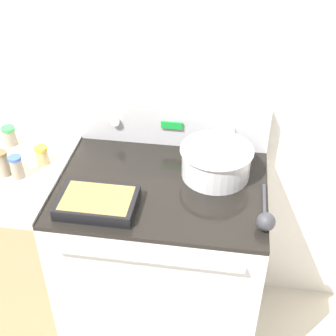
% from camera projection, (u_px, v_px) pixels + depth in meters
% --- Properties ---
extents(kitchen_wall, '(8.00, 0.05, 2.50)m').
position_uv_depth(kitchen_wall, '(175.00, 61.00, 1.88)').
color(kitchen_wall, silver).
rests_on(kitchen_wall, ground_plane).
extents(stove_range, '(0.81, 0.65, 0.90)m').
position_uv_depth(stove_range, '(163.00, 262.00, 2.07)').
color(stove_range, '#BCBCC1').
rests_on(stove_range, ground_plane).
extents(control_panel, '(0.81, 0.07, 0.19)m').
position_uv_depth(control_panel, '(173.00, 123.00, 1.98)').
color(control_panel, '#BCBCC1').
rests_on(control_panel, stove_range).
extents(side_counter, '(0.53, 0.62, 0.91)m').
position_uv_depth(side_counter, '(20.00, 245.00, 2.15)').
color(side_counter, tan).
rests_on(side_counter, ground_plane).
extents(mixing_bowl, '(0.28, 0.28, 0.12)m').
position_uv_depth(mixing_bowl, '(216.00, 160.00, 1.81)').
color(mixing_bowl, silver).
rests_on(mixing_bowl, stove_range).
extents(casserole_dish, '(0.28, 0.19, 0.05)m').
position_uv_depth(casserole_dish, '(97.00, 202.00, 1.67)').
color(casserole_dish, black).
rests_on(casserole_dish, stove_range).
extents(ladle, '(0.07, 0.27, 0.07)m').
position_uv_depth(ladle, '(266.00, 219.00, 1.60)').
color(ladle, '#333338').
rests_on(ladle, stove_range).
extents(spice_jar_yellow_cap, '(0.05, 0.05, 0.08)m').
position_uv_depth(spice_jar_yellow_cap, '(42.00, 155.00, 1.87)').
color(spice_jar_yellow_cap, tan).
rests_on(spice_jar_yellow_cap, side_counter).
extents(spice_jar_blue_cap, '(0.05, 0.05, 0.09)m').
position_uv_depth(spice_jar_blue_cap, '(17.00, 167.00, 1.79)').
color(spice_jar_blue_cap, gray).
rests_on(spice_jar_blue_cap, side_counter).
extents(spice_jar_brown_cap, '(0.05, 0.05, 0.11)m').
position_uv_depth(spice_jar_brown_cap, '(3.00, 164.00, 1.80)').
color(spice_jar_brown_cap, gray).
rests_on(spice_jar_brown_cap, side_counter).
extents(spice_jar_green_cap, '(0.06, 0.06, 0.08)m').
position_uv_depth(spice_jar_green_cap, '(9.00, 136.00, 1.98)').
color(spice_jar_green_cap, gray).
rests_on(spice_jar_green_cap, side_counter).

